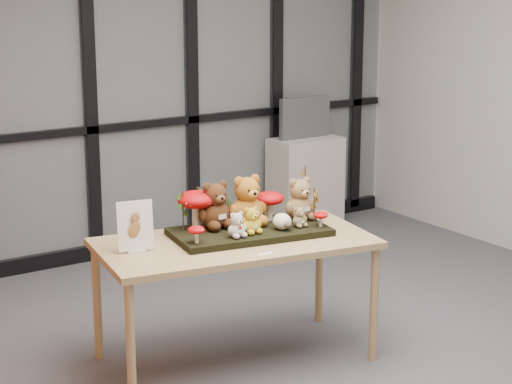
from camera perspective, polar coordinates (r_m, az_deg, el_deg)
floor at (r=5.77m, az=4.76°, el=-9.64°), size 5.00×5.00×0.00m
room_shell at (r=5.33m, az=5.12°, el=7.18°), size 5.00×5.00×5.00m
glass_partition at (r=7.43m, az=-7.03°, el=6.95°), size 4.90×0.06×2.78m
display_table at (r=5.38m, az=-1.30°, el=-3.65°), size 1.69×1.05×0.74m
diorama_tray at (r=5.46m, az=-0.40°, el=-2.47°), size 0.97×0.60×0.04m
bear_pooh_yellow at (r=5.49m, az=-0.57°, el=-0.36°), size 0.29×0.27×0.33m
bear_brown_medium at (r=5.44m, az=-2.54°, el=-0.64°), size 0.27×0.25×0.31m
bear_tan_back at (r=5.62m, az=2.71°, el=-0.27°), size 0.25×0.23×0.29m
bear_small_yellow at (r=5.34m, az=-0.30°, el=-1.65°), size 0.15×0.14×0.17m
bear_white_bow at (r=5.27m, az=-1.21°, el=-1.94°), size 0.14×0.13×0.16m
bear_beige_small at (r=5.48m, az=2.69°, el=-1.47°), size 0.12×0.11×0.13m
plush_cream_hedgehog at (r=5.42m, az=1.61°, el=-1.77°), size 0.09×0.09×0.11m
mushroom_back_left at (r=5.44m, az=-3.71°, el=-0.97°), size 0.23×0.23×0.25m
mushroom_back_right at (r=5.61m, az=0.84°, el=-0.78°), size 0.18×0.18×0.20m
mushroom_front_left at (r=5.17m, az=-3.69°, el=-2.57°), size 0.10×0.10×0.11m
mushroom_front_right at (r=5.50m, az=4.01°, el=-1.63°), size 0.09×0.09×0.10m
sprig_green_far_left at (r=5.40m, az=-4.51°, el=-1.19°), size 0.05×0.05×0.23m
sprig_green_mid_left at (r=5.47m, az=-3.62°, el=-0.91°), size 0.05×0.05×0.24m
sprig_dry_far_right at (r=5.67m, az=3.03°, el=0.04°), size 0.05×0.05×0.33m
sprig_dry_mid_right at (r=5.58m, az=3.59°, el=-0.81°), size 0.05×0.05×0.21m
sprig_green_centre at (r=5.55m, az=-1.89°, el=-0.95°), size 0.05×0.05×0.19m
sign_holder at (r=5.16m, az=-7.43°, el=-2.25°), size 0.20×0.08×0.29m
label_card at (r=5.11m, az=0.58°, el=-3.83°), size 0.09×0.03×0.00m
cabinet at (r=8.19m, az=3.05°, el=0.51°), size 0.62×0.36×0.82m
monitor at (r=8.09m, az=3.02°, el=4.60°), size 0.51×0.05×0.36m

